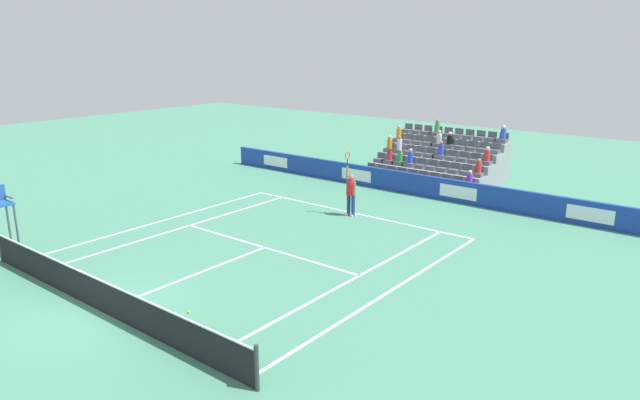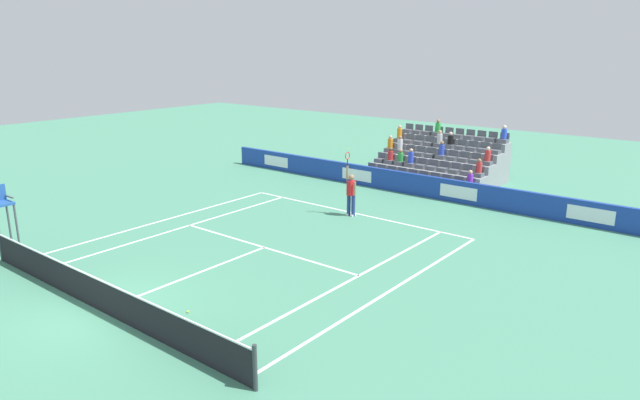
{
  "view_description": "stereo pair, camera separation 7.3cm",
  "coord_description": "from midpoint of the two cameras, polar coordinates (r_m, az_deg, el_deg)",
  "views": [
    {
      "loc": [
        -13.5,
        7.43,
        7.05
      ],
      "look_at": [
        -0.07,
        -9.51,
        1.1
      ],
      "focal_mm": 32.15,
      "sensor_mm": 36.0,
      "label": 1
    },
    {
      "loc": [
        -13.56,
        7.38,
        7.05
      ],
      "look_at": [
        -0.07,
        -9.51,
        1.1
      ],
      "focal_mm": 32.15,
      "sensor_mm": 36.0,
      "label": 2
    }
  ],
  "objects": [
    {
      "name": "line_centre_mark",
      "position": [
        24.52,
        3.1,
        -1.33
      ],
      "size": [
        0.1,
        0.2,
        0.01
      ],
      "primitive_type": "cube",
      "color": "white",
      "rests_on": "ground"
    },
    {
      "name": "line_baseline",
      "position": [
        24.6,
        3.23,
        -1.28
      ],
      "size": [
        10.97,
        0.1,
        0.01
      ],
      "primitive_type": "cube",
      "color": "white",
      "rests_on": "ground"
    },
    {
      "name": "loose_tennis_ball",
      "position": [
        16.15,
        -13.07,
        -10.79
      ],
      "size": [
        0.07,
        0.07,
        0.07
      ],
      "primitive_type": "sphere",
      "color": "#D1E533",
      "rests_on": "ground"
    },
    {
      "name": "line_singles_sideline_left",
      "position": [
        23.22,
        -13.8,
        -2.73
      ],
      "size": [
        0.1,
        11.89,
        0.01
      ],
      "primitive_type": "cube",
      "color": "white",
      "rests_on": "ground"
    },
    {
      "name": "line_centre_service",
      "position": [
        18.58,
        -12.57,
        -7.29
      ],
      "size": [
        0.1,
        6.4,
        0.01
      ],
      "primitive_type": "cube",
      "color": "white",
      "rests_on": "ground"
    },
    {
      "name": "line_service",
      "position": [
        20.58,
        -5.66,
        -4.72
      ],
      "size": [
        8.23,
        0.1,
        0.01
      ],
      "primitive_type": "cube",
      "color": "white",
      "rests_on": "ground"
    },
    {
      "name": "tennis_player",
      "position": [
        23.95,
        3.01,
        0.72
      ],
      "size": [
        0.53,
        0.37,
        2.85
      ],
      "color": "navy",
      "rests_on": "ground"
    },
    {
      "name": "line_doubles_sideline_left",
      "position": [
        24.28,
        -15.8,
        -2.08
      ],
      "size": [
        0.1,
        11.89,
        0.01
      ],
      "primitive_type": "cube",
      "color": "white",
      "rests_on": "ground"
    },
    {
      "name": "sponsor_barrier",
      "position": [
        28.01,
        8.39,
        1.73
      ],
      "size": [
        22.48,
        0.22,
        1.02
      ],
      "color": "#193899",
      "rests_on": "ground"
    },
    {
      "name": "line_singles_sideline_right",
      "position": [
        17.79,
        2.99,
        -7.96
      ],
      "size": [
        0.1,
        11.89,
        0.01
      ],
      "primitive_type": "cube",
      "color": "white",
      "rests_on": "ground"
    },
    {
      "name": "stadium_stand",
      "position": [
        31.02,
        11.74,
        3.49
      ],
      "size": [
        6.2,
        4.75,
        3.01
      ],
      "color": "gray",
      "rests_on": "ground"
    },
    {
      "name": "tennis_net",
      "position": [
        16.76,
        -21.24,
        -8.76
      ],
      "size": [
        11.97,
        0.1,
        1.07
      ],
      "color": "#33383D",
      "rests_on": "ground"
    },
    {
      "name": "umpire_chair",
      "position": [
        22.46,
        -29.32,
        -0.88
      ],
      "size": [
        0.7,
        0.7,
        2.34
      ],
      "color": "#474C54",
      "rests_on": "ground"
    },
    {
      "name": "ground_plane",
      "position": [
        16.96,
        -21.07,
        -10.28
      ],
      "size": [
        80.0,
        80.0,
        0.0
      ],
      "primitive_type": "plane",
      "color": "#47896B"
    },
    {
      "name": "line_doubles_sideline_right",
      "position": [
        17.11,
        6.77,
        -9.05
      ],
      "size": [
        0.1,
        11.89,
        0.01
      ],
      "primitive_type": "cube",
      "color": "white",
      "rests_on": "ground"
    }
  ]
}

